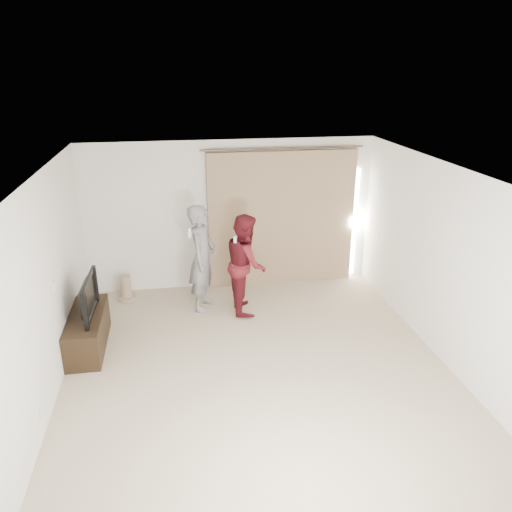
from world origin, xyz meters
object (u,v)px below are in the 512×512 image
at_px(person_man, 202,258).
at_px(person_woman, 246,263).
at_px(tv, 83,297).
at_px(tv_console, 88,331).

height_order(person_man, person_woman, person_man).
xyz_separation_m(person_man, person_woman, (0.68, -0.18, -0.07)).
relative_size(tv, person_man, 0.55).
xyz_separation_m(tv_console, person_woman, (2.37, 0.79, 0.55)).
xyz_separation_m(tv, person_woman, (2.37, 0.79, 0.02)).
distance_m(person_man, person_woman, 0.70).
bearing_deg(person_man, person_woman, -14.97).
distance_m(tv_console, person_man, 2.05).
bearing_deg(tv_console, person_man, 29.70).
height_order(tv, person_woman, person_woman).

